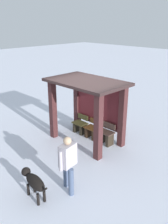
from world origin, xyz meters
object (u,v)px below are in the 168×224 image
bench_left_inside (80,126)px  bench_right_inside (106,136)px  person_walking (68,160)px  bus_shelter (89,99)px  bench_center_inside (93,131)px  dog (34,181)px

bench_left_inside → bench_right_inside: size_ratio=0.93×
bench_left_inside → person_walking: 3.54m
bus_shelter → bench_left_inside: bus_shelter is taller
bus_shelter → bench_center_inside: (0.00, 0.19, -1.32)m
bus_shelter → bench_center_inside: bearing=90.0°
bus_shelter → person_walking: (1.62, -2.45, -0.70)m
dog → person_walking: bearing=62.8°
bench_left_inside → person_walking: size_ratio=0.46×
bus_shelter → person_walking: 3.02m
bench_center_inside → bench_right_inside: (0.66, -0.00, 0.02)m
person_walking → bench_left_inside: bearing=130.8°
bus_shelter → bench_center_inside: bus_shelter is taller
bus_shelter → dog: size_ratio=2.48×
bus_shelter → bench_right_inside: 1.47m
bench_left_inside → bench_center_inside: bearing=0.0°
bus_shelter → bench_right_inside: bus_shelter is taller
bench_right_inside → bus_shelter: bearing=-164.0°
bus_shelter → bench_left_inside: size_ratio=3.82×
bus_shelter → bench_left_inside: 1.49m
bench_center_inside → bench_right_inside: bearing=-0.1°
bench_center_inside → dog: bench_center_inside is taller
bench_center_inside → dog: (1.22, -3.42, 0.19)m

